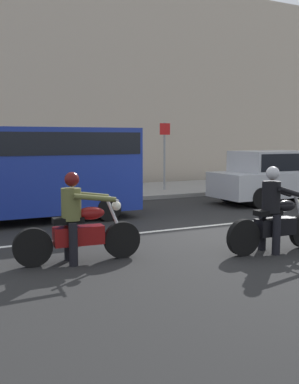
# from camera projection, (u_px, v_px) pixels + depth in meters

# --- Properties ---
(ground_plane) EXTENTS (80.00, 80.00, 0.00)m
(ground_plane) POSITION_uv_depth(u_px,v_px,m) (217.00, 234.00, 10.23)
(ground_plane) COLOR black
(sidewalk_slab) EXTENTS (40.00, 4.40, 0.14)m
(sidewalk_slab) POSITION_uv_depth(u_px,v_px,m) (93.00, 193.00, 17.31)
(sidewalk_slab) COLOR gray
(sidewalk_slab) RESTS_ON ground_plane
(building_facade) EXTENTS (40.00, 1.40, 9.16)m
(building_facade) POSITION_uv_depth(u_px,v_px,m) (65.00, 81.00, 19.79)
(building_facade) COLOR #B7A893
(building_facade) RESTS_ON ground_plane
(lane_marking_stripe) EXTENTS (18.00, 0.14, 0.01)m
(lane_marking_stripe) POSITION_uv_depth(u_px,v_px,m) (161.00, 231.00, 10.61)
(lane_marking_stripe) COLOR silver
(lane_marking_stripe) RESTS_ON ground_plane
(motorcycle_with_rider_black_leather) EXTENTS (2.13, 0.70, 1.62)m
(motorcycle_with_rider_black_leather) POSITION_uv_depth(u_px,v_px,m) (275.00, 217.00, 8.60)
(motorcycle_with_rider_black_leather) COLOR black
(motorcycle_with_rider_black_leather) RESTS_ON ground_plane
(motorcycle_with_rider_olive) EXTENTS (2.22, 0.70, 1.57)m
(motorcycle_with_rider_olive) POSITION_uv_depth(u_px,v_px,m) (78.00, 225.00, 7.85)
(motorcycle_with_rider_olive) COLOR black
(motorcycle_with_rider_olive) RESTS_ON ground_plane
(parked_van_cobalt_blue) EXTENTS (5.05, 1.96, 2.40)m
(parked_van_cobalt_blue) POSITION_uv_depth(u_px,v_px,m) (39.00, 167.00, 11.79)
(parked_van_cobalt_blue) COLOR navy
(parked_van_cobalt_blue) RESTS_ON ground_plane
(parked_sedan_silver) EXTENTS (4.44, 1.82, 1.72)m
(parked_sedan_silver) POSITION_uv_depth(u_px,v_px,m) (274.00, 176.00, 15.24)
(parked_sedan_silver) COLOR #B2B5BA
(parked_sedan_silver) RESTS_ON ground_plane
(street_sign_post) EXTENTS (0.44, 0.08, 2.60)m
(street_sign_post) POSITION_uv_depth(u_px,v_px,m) (165.00, 149.00, 17.81)
(street_sign_post) COLOR gray
(street_sign_post) RESTS_ON sidewalk_slab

